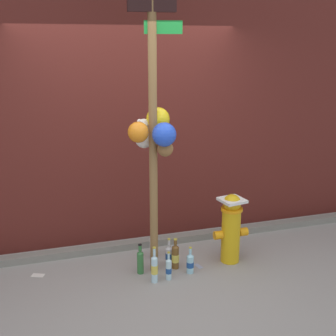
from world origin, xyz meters
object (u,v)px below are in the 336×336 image
bottle_2 (190,263)px  bottle_6 (140,261)px  memorial_post (154,111)px  fire_hydrant (231,227)px  bottle_1 (153,246)px  bottle_4 (169,269)px  bottle_0 (169,255)px  bottle_5 (175,256)px  bottle_3 (155,268)px

bottle_2 → bottle_6: size_ratio=0.89×
memorial_post → fire_hydrant: (0.84, -0.04, -1.28)m
bottle_1 → fire_hydrant: bearing=-22.1°
bottle_4 → bottle_6: (-0.24, 0.20, 0.02)m
memorial_post → bottle_0: size_ratio=9.40×
bottle_6 → memorial_post: bearing=4.3°
bottle_1 → bottle_6: size_ratio=1.05×
bottle_4 → bottle_6: 0.32m
bottle_5 → bottle_6: size_ratio=1.03×
memorial_post → bottle_0: bearing=19.5°
bottle_3 → bottle_4: bottle_3 is taller
fire_hydrant → bottle_1: 0.89m
bottle_2 → bottle_0: bearing=127.1°
bottle_3 → bottle_4: (0.15, 0.01, -0.03)m
bottle_2 → bottle_3: (-0.40, -0.07, 0.04)m
bottle_2 → bottle_4: bearing=-166.9°
bottle_0 → bottle_4: size_ratio=1.03×
bottle_0 → bottle_3: bottle_3 is taller
fire_hydrant → bottle_0: fire_hydrant is taller
bottle_0 → bottle_2: bottle_0 is taller
bottle_1 → bottle_2: bottle_1 is taller
memorial_post → bottle_4: memorial_post is taller
fire_hydrant → bottle_6: size_ratio=2.35×
bottle_4 → bottle_5: size_ratio=0.89×
bottle_2 → bottle_3: bottle_3 is taller
fire_hydrant → bottle_0: 0.74m
bottle_1 → bottle_5: bearing=-61.7°
bottle_5 → bottle_4: bearing=-124.4°
memorial_post → fire_hydrant: memorial_post is taller
fire_hydrant → bottle_3: bearing=-168.3°
bottle_0 → bottle_4: bearing=-107.9°
bottle_0 → fire_hydrant: bearing=-8.2°
memorial_post → bottle_2: size_ratio=10.10×
memorial_post → bottle_5: bearing=-4.5°
bottle_5 → bottle_3: bearing=-143.8°
bottle_5 → bottle_6: bearing=179.3°
bottle_1 → bottle_6: bearing=-126.4°
fire_hydrant → bottle_5: (-0.62, 0.02, -0.27)m
bottle_4 → bottle_6: bottle_6 is taller
bottle_3 → bottle_6: bearing=115.1°
bottle_2 → memorial_post: bearing=155.0°
bottle_2 → bottle_5: bottle_5 is taller
memorial_post → bottle_4: bearing=-69.1°
memorial_post → bottle_5: (0.22, -0.02, -1.55)m
memorial_post → fire_hydrant: 1.54m
memorial_post → bottle_3: memorial_post is taller
memorial_post → bottle_6: size_ratio=8.96×
bottle_0 → bottle_1: (-0.12, 0.22, 0.02)m
memorial_post → bottle_4: (0.08, -0.21, -1.57)m
bottle_1 → bottle_5: (0.16, -0.30, -0.00)m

